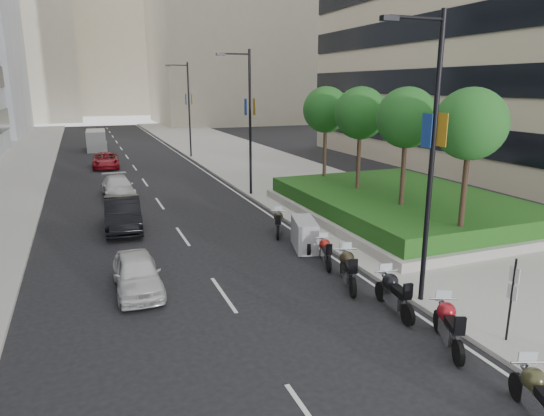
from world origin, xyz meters
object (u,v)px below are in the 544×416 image
lamp_post_0 (429,148)px  motorcycle_5 (304,234)px  car_a (137,273)px  car_b (123,214)px  car_c (118,187)px  motorcycle_3 (348,269)px  motorcycle_6 (278,223)px  motorcycle_0 (538,398)px  lamp_post_2 (187,105)px  parking_sign (512,296)px  delivery_van (96,141)px  lamp_post_1 (248,116)px  motorcycle_4 (325,252)px  motorcycle_2 (394,293)px  car_d (106,160)px  motorcycle_1 (448,325)px

lamp_post_0 → motorcycle_5: size_ratio=3.91×
car_a → car_b: size_ratio=0.79×
car_b → car_c: (0.31, 7.48, -0.14)m
motorcycle_3 → car_a: (-6.95, 2.27, -0.00)m
motorcycle_3 → motorcycle_6: (0.02, 6.57, -0.08)m
car_b → motorcycle_0: bearing=-65.9°
lamp_post_0 → lamp_post_2: same height
parking_sign → car_c: parking_sign is taller
parking_sign → motorcycle_0: size_ratio=1.15×
delivery_van → lamp_post_2: bearing=-46.1°
car_a → car_b: bearing=89.0°
motorcycle_3 → motorcycle_5: bearing=15.4°
motorcycle_0 → motorcycle_5: motorcycle_5 is taller
lamp_post_1 → motorcycle_5: size_ratio=3.91×
lamp_post_1 → motorcycle_4: bearing=-95.0°
motorcycle_0 → car_a: bearing=55.7°
lamp_post_0 → delivery_van: (-8.21, 44.17, -4.06)m
lamp_post_1 → motorcycle_2: bearing=-93.5°
lamp_post_1 → car_d: (-7.92, 14.84, -4.42)m
lamp_post_0 → car_b: 15.30m
motorcycle_1 → motorcycle_5: bearing=24.7°
motorcycle_2 → motorcycle_6: size_ratio=1.19×
lamp_post_0 → parking_sign: (0.66, -3.00, -3.61)m
lamp_post_2 → car_c: size_ratio=2.01×
motorcycle_1 → motorcycle_6: 11.15m
motorcycle_0 → motorcycle_1: motorcycle_1 is taller
motorcycle_0 → motorcycle_6: size_ratio=1.09×
motorcycle_1 → lamp_post_2: bearing=22.2°
lamp_post_0 → lamp_post_1: size_ratio=1.00×
car_a → car_c: size_ratio=0.84×
motorcycle_6 → car_d: size_ratio=0.43×
lamp_post_1 → delivery_van: size_ratio=1.74×
car_a → car_d: 27.47m
car_b → motorcycle_1: bearing=-60.7°
motorcycle_3 → motorcycle_5: motorcycle_5 is taller
motorcycle_0 → car_c: (-6.50, 25.35, 0.05)m
lamp_post_2 → car_d: size_ratio=1.94×
parking_sign → motorcycle_2: (-1.72, 2.80, -0.82)m
parking_sign → motorcycle_6: size_ratio=1.26×
motorcycle_3 → delivery_van: 42.63m
lamp_post_2 → parking_sign: size_ratio=3.60×
car_b → delivery_van: 31.93m
motorcycle_2 → delivery_van: size_ratio=0.46×
parking_sign → car_c: (-8.46, 22.72, -0.81)m
motorcycle_6 → car_d: bearing=39.1°
motorcycle_2 → motorcycle_4: 4.44m
motorcycle_2 → lamp_post_0: bearing=-72.2°
car_c → motorcycle_2: bearing=-73.0°
lamp_post_0 → car_c: size_ratio=2.01×
motorcycle_5 → car_c: (-6.73, 13.43, -0.00)m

